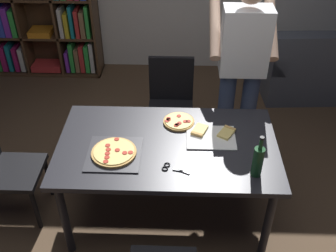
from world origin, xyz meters
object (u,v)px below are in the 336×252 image
(pepperoni_pizza_on_tray, at_px, (114,153))
(couch, at_px, (335,68))
(chair_left_end, at_px, (1,164))
(chair_far_side, at_px, (171,99))
(dining_table, at_px, (167,152))
(person_serving_pizza, at_px, (242,66))
(wine_bottle, at_px, (258,161))
(kitchen_scissors, at_px, (171,168))
(bookshelf, at_px, (37,5))
(second_pizza_plain, at_px, (179,121))

(pepperoni_pizza_on_tray, bearing_deg, couch, 42.93)
(chair_left_end, height_order, couch, chair_left_end)
(chair_far_side, distance_m, pepperoni_pizza_on_tray, 1.17)
(dining_table, xyz_separation_m, person_serving_pizza, (0.59, 0.73, 0.32))
(dining_table, bearing_deg, couch, 46.23)
(couch, distance_m, wine_bottle, 2.69)
(pepperoni_pizza_on_tray, bearing_deg, dining_table, 18.95)
(couch, bearing_deg, kitchen_scissors, -129.75)
(bookshelf, bearing_deg, chair_far_side, -41.06)
(dining_table, bearing_deg, chair_far_side, 90.00)
(chair_far_side, height_order, bookshelf, bookshelf)
(bookshelf, height_order, pepperoni_pizza_on_tray, bookshelf)
(bookshelf, relative_size, second_pizza_plain, 8.10)
(person_serving_pizza, distance_m, kitchen_scissors, 1.16)
(person_serving_pizza, height_order, pepperoni_pizza_on_tray, person_serving_pizza)
(wine_bottle, bearing_deg, pepperoni_pizza_on_tray, 170.31)
(wine_bottle, bearing_deg, second_pizza_plain, 133.08)
(chair_far_side, bearing_deg, wine_bottle, -64.42)
(couch, height_order, wine_bottle, wine_bottle)
(kitchen_scissors, xyz_separation_m, second_pizza_plain, (0.04, 0.52, 0.01))
(chair_left_end, relative_size, pepperoni_pizza_on_tray, 2.39)
(dining_table, distance_m, chair_far_side, 0.96)
(pepperoni_pizza_on_tray, height_order, wine_bottle, wine_bottle)
(chair_far_side, relative_size, kitchen_scissors, 4.54)
(chair_left_end, bearing_deg, wine_bottle, -8.81)
(second_pizza_plain, bearing_deg, chair_left_end, -169.20)
(kitchen_scissors, bearing_deg, couch, 50.25)
(chair_left_end, height_order, bookshelf, bookshelf)
(person_serving_pizza, bearing_deg, chair_left_end, -158.72)
(dining_table, height_order, chair_left_end, chair_left_end)
(pepperoni_pizza_on_tray, relative_size, second_pizza_plain, 1.57)
(wine_bottle, xyz_separation_m, second_pizza_plain, (-0.52, 0.55, -0.11))
(bookshelf, relative_size, kitchen_scissors, 9.83)
(bookshelf, height_order, second_pizza_plain, bookshelf)
(person_serving_pizza, bearing_deg, chair_far_side, 159.63)
(bookshelf, distance_m, pepperoni_pizza_on_tray, 2.81)
(dining_table, bearing_deg, pepperoni_pizza_on_tray, -161.05)
(dining_table, bearing_deg, chair_left_end, 180.00)
(chair_far_side, distance_m, kitchen_scissors, 1.23)
(kitchen_scissors, relative_size, second_pizza_plain, 0.82)
(dining_table, bearing_deg, bookshelf, 124.55)
(dining_table, xyz_separation_m, wine_bottle, (0.59, -0.29, 0.19))
(pepperoni_pizza_on_tray, height_order, second_pizza_plain, pepperoni_pizza_on_tray)
(chair_left_end, bearing_deg, second_pizza_plain, 10.80)
(bookshelf, relative_size, wine_bottle, 6.17)
(wine_bottle, bearing_deg, chair_far_side, 115.58)
(dining_table, xyz_separation_m, couch, (1.90, 1.99, -0.37))
(dining_table, relative_size, second_pizza_plain, 6.63)
(person_serving_pizza, bearing_deg, bookshelf, 143.56)
(chair_far_side, bearing_deg, chair_left_end, -143.47)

